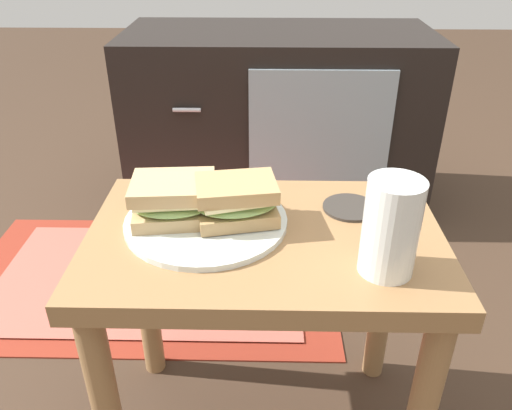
{
  "coord_description": "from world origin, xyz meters",
  "views": [
    {
      "loc": [
        -0.0,
        -0.67,
        0.9
      ],
      "look_at": [
        -0.02,
        0.0,
        0.51
      ],
      "focal_mm": 35.86,
      "sensor_mm": 36.0,
      "label": 1
    }
  ],
  "objects_px": {
    "beer_glass": "(393,230)",
    "coaster": "(352,207)",
    "sandwich_back": "(239,201)",
    "tv_cabinet": "(278,121)",
    "plate": "(208,221)",
    "sandwich_front": "(176,200)"
  },
  "relations": [
    {
      "from": "tv_cabinet",
      "to": "coaster",
      "type": "distance_m",
      "value": 0.89
    },
    {
      "from": "sandwich_back",
      "to": "beer_glass",
      "type": "distance_m",
      "value": 0.24
    },
    {
      "from": "tv_cabinet",
      "to": "sandwich_front",
      "type": "distance_m",
      "value": 0.96
    },
    {
      "from": "sandwich_front",
      "to": "tv_cabinet",
      "type": "bearing_deg",
      "value": 78.77
    },
    {
      "from": "sandwich_back",
      "to": "beer_glass",
      "type": "xyz_separation_m",
      "value": [
        0.21,
        -0.11,
        0.02
      ]
    },
    {
      "from": "beer_glass",
      "to": "coaster",
      "type": "distance_m",
      "value": 0.18
    },
    {
      "from": "sandwich_back",
      "to": "coaster",
      "type": "height_order",
      "value": "sandwich_back"
    },
    {
      "from": "tv_cabinet",
      "to": "sandwich_front",
      "type": "relative_size",
      "value": 6.32
    },
    {
      "from": "coaster",
      "to": "plate",
      "type": "bearing_deg",
      "value": -167.61
    },
    {
      "from": "tv_cabinet",
      "to": "coaster",
      "type": "relative_size",
      "value": 10.43
    },
    {
      "from": "plate",
      "to": "sandwich_front",
      "type": "bearing_deg",
      "value": 177.27
    },
    {
      "from": "plate",
      "to": "coaster",
      "type": "relative_size",
      "value": 2.84
    },
    {
      "from": "sandwich_front",
      "to": "beer_glass",
      "type": "distance_m",
      "value": 0.34
    },
    {
      "from": "sandwich_back",
      "to": "coaster",
      "type": "xyz_separation_m",
      "value": [
        0.19,
        0.05,
        -0.04
      ]
    },
    {
      "from": "plate",
      "to": "sandwich_back",
      "type": "height_order",
      "value": "sandwich_back"
    },
    {
      "from": "sandwich_back",
      "to": "tv_cabinet",
      "type": "bearing_deg",
      "value": 84.85
    },
    {
      "from": "sandwich_front",
      "to": "beer_glass",
      "type": "bearing_deg",
      "value": -20.82
    },
    {
      "from": "tv_cabinet",
      "to": "beer_glass",
      "type": "relative_size",
      "value": 6.83
    },
    {
      "from": "tv_cabinet",
      "to": "sandwich_back",
      "type": "height_order",
      "value": "tv_cabinet"
    },
    {
      "from": "beer_glass",
      "to": "tv_cabinet",
      "type": "bearing_deg",
      "value": 97.17
    },
    {
      "from": "tv_cabinet",
      "to": "coaster",
      "type": "height_order",
      "value": "tv_cabinet"
    },
    {
      "from": "plate",
      "to": "sandwich_back",
      "type": "xyz_separation_m",
      "value": [
        0.05,
        -0.0,
        0.04
      ]
    }
  ]
}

